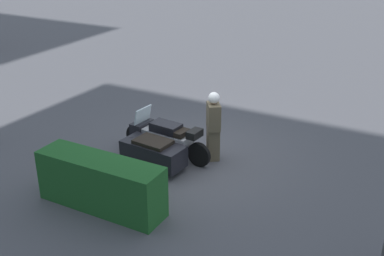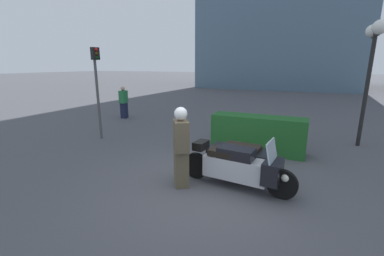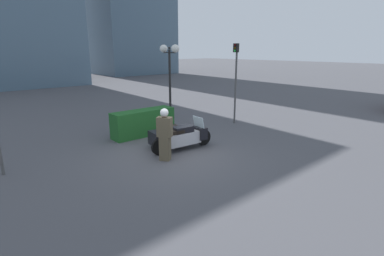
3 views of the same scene
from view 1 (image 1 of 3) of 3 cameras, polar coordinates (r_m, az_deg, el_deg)
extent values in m
plane|color=#4C4C51|center=(11.83, 0.04, -3.65)|extent=(160.00, 160.00, 0.00)
cylinder|color=black|center=(12.39, -6.61, -0.95)|extent=(0.61, 0.16, 0.60)
cylinder|color=black|center=(11.36, 0.82, -3.18)|extent=(0.61, 0.16, 0.60)
cylinder|color=black|center=(11.30, -4.33, -3.77)|extent=(0.48, 0.14, 0.47)
cube|color=#B7B7BC|center=(11.79, -3.07, -1.43)|extent=(1.38, 0.57, 0.45)
cube|color=black|center=(11.66, -3.11, 0.02)|extent=(0.77, 0.49, 0.24)
cube|color=black|center=(11.50, -1.88, -0.41)|extent=(0.58, 0.47, 0.12)
cube|color=black|center=(12.18, -5.95, -0.20)|extent=(0.37, 0.63, 0.44)
cube|color=silver|center=(11.99, -5.85, 1.56)|extent=(0.17, 0.59, 0.40)
sphere|color=white|center=(12.36, -6.81, -0.23)|extent=(0.18, 0.18, 0.18)
cube|color=black|center=(11.27, -4.60, -2.99)|extent=(1.57, 0.80, 0.50)
sphere|color=black|center=(11.63, -7.11, -2.07)|extent=(0.48, 0.48, 0.48)
cube|color=black|center=(11.14, -4.65, -1.65)|extent=(0.88, 0.64, 0.09)
cube|color=black|center=(11.20, 0.31, -0.70)|extent=(0.28, 0.42, 0.18)
cube|color=brown|center=(11.66, 2.51, -1.89)|extent=(0.42, 0.43, 0.80)
cube|color=brown|center=(11.37, 2.57, 1.39)|extent=(0.50, 0.55, 0.64)
sphere|color=tan|center=(11.21, 2.61, 3.41)|extent=(0.22, 0.22, 0.22)
sphere|color=white|center=(11.20, 2.62, 3.59)|extent=(0.27, 0.27, 0.27)
cube|color=#1E5623|center=(9.87, -10.75, -6.47)|extent=(2.72, 0.74, 1.08)
camera|label=2|loc=(15.90, 2.31, 13.24)|focal=24.00mm
camera|label=3|loc=(17.19, 32.17, 13.89)|focal=28.00mm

